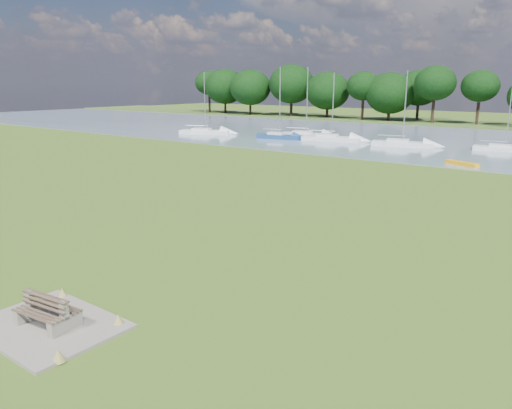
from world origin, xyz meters
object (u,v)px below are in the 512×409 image
Objects in this scene: kayak at (462,164)px; sailboat_6 at (331,137)px; sailboat_0 at (279,135)px; sailboat_8 at (402,142)px; sailboat_5 at (306,133)px; sailboat_4 at (505,147)px; sailboat_7 at (205,131)px; bench_pair at (47,312)px.

sailboat_6 reaches higher than kayak.
sailboat_0 is 1.07× the size of sailboat_8.
sailboat_5 reaches higher than sailboat_0.
sailboat_4 is at bearing 0.76° from sailboat_8.
sailboat_5 is 1.07× the size of sailboat_8.
sailboat_8 is (-10.04, -2.84, 0.08)m from sailboat_4.
sailboat_6 is 0.97× the size of sailboat_7.
bench_pair is at bearing -95.66° from sailboat_8.
sailboat_7 is at bearing 179.67° from sailboat_4.
sailboat_8 is at bearing -13.22° from sailboat_6.
bench_pair is 53.92m from sailboat_5.
bench_pair is 0.63× the size of kayak.
sailboat_5 is 5.09m from sailboat_6.
sailboat_4 is at bearing -12.23° from sailboat_5.
bench_pair is 51.24m from sailboat_0.
sailboat_0 is at bearing -178.61° from sailboat_4.
sailboat_6 is (-16.86, 47.62, 0.04)m from bench_pair.
bench_pair is at bearing -74.80° from sailboat_0.
sailboat_5 is 1.06× the size of sailboat_7.
kayak is (1.34, 38.05, -0.30)m from bench_pair.
kayak is at bearing -33.09° from sailboat_7.
sailboat_4 is 37.86m from sailboat_7.
bench_pair is at bearing -81.04° from sailboat_5.
bench_pair reaches higher than kayak.
sailboat_4 is at bearing 80.67° from bench_pair.
sailboat_7 is (-37.40, -5.87, 0.05)m from sailboat_4.
bench_pair is 0.23× the size of sailboat_7.
sailboat_0 is at bearing -128.63° from sailboat_5.
sailboat_0 is 11.94m from sailboat_7.
sailboat_5 is 14.40m from sailboat_7.
sailboat_8 is at bearing 92.53° from bench_pair.
sailboat_5 is at bearing 157.53° from sailboat_8.
sailboat_4 is 0.94× the size of sailboat_7.
sailboat_7 is 1.01× the size of sailboat_8.
sailboat_8 is at bearing -173.48° from sailboat_4.
bench_pair is at bearing -67.55° from kayak.
bench_pair is at bearing -101.76° from sailboat_4.
sailboat_7 is at bearing 171.32° from sailboat_8.
sailboat_6 is (-19.07, -2.80, 0.08)m from sailboat_4.
sailboat_0 reaches higher than sailboat_8.
sailboat_0 is (-24.64, 7.58, 0.36)m from kayak.
sailboat_0 reaches higher than kayak.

